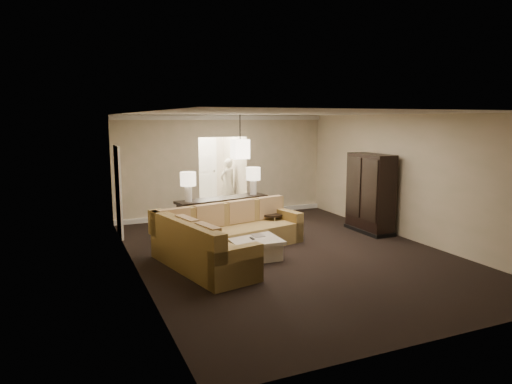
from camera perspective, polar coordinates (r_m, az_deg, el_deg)
name	(u,v)px	position (r m, az deg, el deg)	size (l,w,h in m)	color
ground	(289,253)	(9.36, 4.14, -7.63)	(8.00, 8.00, 0.00)	black
wall_back	(223,166)	(12.71, -4.11, 3.26)	(6.00, 0.04, 2.80)	beige
wall_front	(445,229)	(5.87, 22.60, -4.33)	(6.00, 0.04, 2.80)	beige
wall_left	(135,195)	(8.14, -14.86, -0.34)	(0.04, 8.00, 2.80)	beige
wall_right	(409,177)	(10.77, 18.56, 1.75)	(0.04, 8.00, 2.80)	beige
ceiling	(291,113)	(8.97, 4.35, 9.77)	(6.00, 8.00, 0.02)	silver
crown_molding	(223,118)	(12.60, -4.10, 9.27)	(6.00, 0.10, 0.12)	silver
baseboard	(224,214)	(12.87, -3.97, -2.70)	(6.00, 0.10, 0.12)	silver
side_door	(118,191)	(10.94, -16.82, 0.09)	(0.05, 0.90, 2.10)	white
foyer	(209,165)	(13.99, -5.92, 3.36)	(1.44, 2.02, 2.80)	beige
sectional_sofa	(225,237)	(9.07, -3.91, -5.70)	(3.32, 3.07, 0.95)	brown
coffee_table	(254,247)	(9.01, -0.31, -6.93)	(1.01, 1.01, 0.41)	beige
console_table	(223,213)	(10.74, -4.20, -2.59)	(2.31, 0.93, 0.87)	black
armoire	(370,195)	(11.21, 14.05, -0.35)	(0.56, 1.31, 1.88)	black
drink_table	(273,221)	(10.39, 2.10, -3.63)	(0.45, 0.45, 0.56)	black
table_lamp_left	(188,182)	(10.21, -8.48, 1.25)	(0.35, 0.35, 0.67)	white
table_lamp_right	(253,176)	(11.07, -0.35, 1.96)	(0.35, 0.35, 0.67)	white
pendant_light	(240,149)	(11.45, -1.99, 5.41)	(0.38, 0.38, 1.09)	black
person	(228,181)	(13.77, -3.55, 1.38)	(0.61, 0.41, 1.68)	beige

